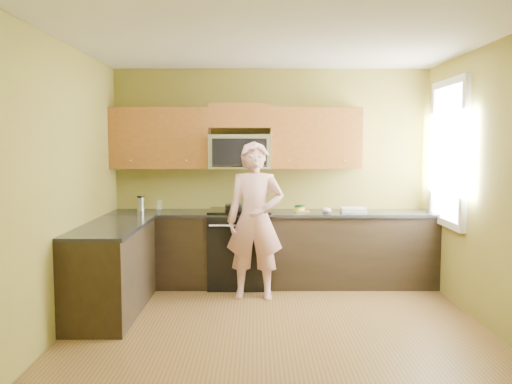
{
  "coord_description": "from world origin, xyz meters",
  "views": [
    {
      "loc": [
        -0.2,
        -4.88,
        1.75
      ],
      "look_at": [
        -0.2,
        1.3,
        1.2
      ],
      "focal_mm": 37.7,
      "sensor_mm": 36.0,
      "label": 1
    }
  ],
  "objects_px": {
    "travel_mug": "(141,211)",
    "stove": "(240,248)",
    "butter_tub": "(300,212)",
    "woman": "(255,220)",
    "frying_pan": "(237,210)",
    "microwave": "(240,168)"
  },
  "relations": [
    {
      "from": "travel_mug",
      "to": "frying_pan",
      "type": "bearing_deg",
      "value": -5.79
    },
    {
      "from": "frying_pan",
      "to": "woman",
      "type": "bearing_deg",
      "value": -55.42
    },
    {
      "from": "stove",
      "to": "butter_tub",
      "type": "bearing_deg",
      "value": 1.15
    },
    {
      "from": "stove",
      "to": "butter_tub",
      "type": "relative_size",
      "value": 7.32
    },
    {
      "from": "microwave",
      "to": "woman",
      "type": "bearing_deg",
      "value": -73.85
    },
    {
      "from": "travel_mug",
      "to": "stove",
      "type": "bearing_deg",
      "value": -4.15
    },
    {
      "from": "microwave",
      "to": "frying_pan",
      "type": "height_order",
      "value": "microwave"
    },
    {
      "from": "frying_pan",
      "to": "microwave",
      "type": "bearing_deg",
      "value": 87.96
    },
    {
      "from": "woman",
      "to": "stove",
      "type": "bearing_deg",
      "value": 113.95
    },
    {
      "from": "butter_tub",
      "to": "travel_mug",
      "type": "relative_size",
      "value": 0.68
    },
    {
      "from": "woman",
      "to": "travel_mug",
      "type": "bearing_deg",
      "value": 160.84
    },
    {
      "from": "stove",
      "to": "butter_tub",
      "type": "xyz_separation_m",
      "value": [
        0.74,
        0.01,
        0.45
      ]
    },
    {
      "from": "frying_pan",
      "to": "travel_mug",
      "type": "bearing_deg",
      "value": -175.47
    },
    {
      "from": "stove",
      "to": "woman",
      "type": "height_order",
      "value": "woman"
    },
    {
      "from": "stove",
      "to": "frying_pan",
      "type": "height_order",
      "value": "frying_pan"
    },
    {
      "from": "microwave",
      "to": "frying_pan",
      "type": "bearing_deg",
      "value": -102.36
    },
    {
      "from": "woman",
      "to": "frying_pan",
      "type": "distance_m",
      "value": 0.55
    },
    {
      "from": "microwave",
      "to": "butter_tub",
      "type": "bearing_deg",
      "value": -8.5
    },
    {
      "from": "stove",
      "to": "butter_tub",
      "type": "height_order",
      "value": "butter_tub"
    },
    {
      "from": "microwave",
      "to": "frying_pan",
      "type": "distance_m",
      "value": 0.53
    },
    {
      "from": "microwave",
      "to": "travel_mug",
      "type": "distance_m",
      "value": 1.35
    },
    {
      "from": "woman",
      "to": "frying_pan",
      "type": "xyz_separation_m",
      "value": [
        -0.22,
        0.5,
        0.06
      ]
    }
  ]
}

